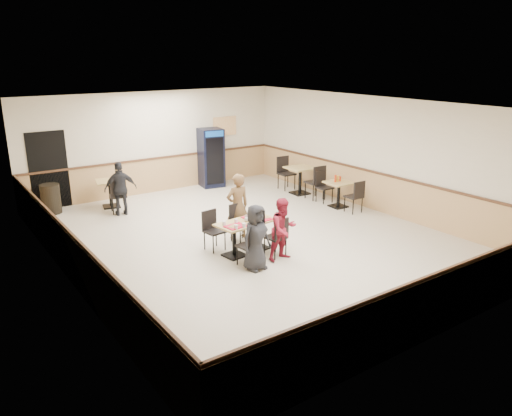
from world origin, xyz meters
TOP-DOWN VIEW (x-y plane):
  - ground at (0.00, 0.00)m, footprint 10.00×10.00m
  - room_shell at (1.78, 2.55)m, footprint 10.00×10.00m
  - main_table at (-0.53, -0.64)m, footprint 1.35×0.79m
  - main_chairs at (-0.58, -0.65)m, footprint 1.31×1.63m
  - diner_woman_left at (-0.85, -1.47)m, footprint 0.69×0.50m
  - diner_woman_right at (-0.12, -1.38)m, footprint 0.66×0.52m
  - diner_man_opposite at (-0.21, 0.18)m, footprint 0.58×0.40m
  - lone_diner at (-1.75, 3.35)m, footprint 0.88×0.50m
  - tabletop_clutter at (-0.52, -0.70)m, footprint 1.14×0.64m
  - side_table_near at (3.36, 0.63)m, footprint 0.68×0.68m
  - side_table_near_chair_south at (3.36, 0.07)m, footprint 0.43×0.43m
  - side_table_near_chair_north at (3.36, 1.20)m, footprint 0.43×0.43m
  - side_table_far at (3.36, 2.28)m, footprint 0.79×0.79m
  - side_table_far_chair_south at (3.36, 1.63)m, footprint 0.50×0.50m
  - side_table_far_chair_north at (3.36, 2.93)m, footprint 0.50×0.50m
  - condiment_caddy at (3.33, 0.68)m, footprint 0.23×0.06m
  - back_table at (-1.75, 4.20)m, footprint 0.83×0.83m
  - back_table_chair_lone at (-1.75, 3.60)m, footprint 0.52×0.52m
  - pepsi_cooler at (1.65, 4.59)m, footprint 0.79×0.79m
  - trash_bin at (-3.23, 4.55)m, footprint 0.49×0.49m

SIDE VIEW (x-z plane):
  - ground at x=0.00m, z-range 0.00..0.00m
  - trash_bin at x=-3.23m, z-range 0.00..0.78m
  - main_chairs at x=-0.58m, z-range 0.00..0.87m
  - side_table_near_chair_south at x=3.36m, z-range 0.00..0.90m
  - side_table_near_chair_north at x=3.36m, z-range 0.00..0.90m
  - main_table at x=-0.53m, z-range 0.11..0.80m
  - side_table_near at x=3.36m, z-range 0.12..0.82m
  - back_table_chair_lone at x=-1.75m, z-range 0.00..0.95m
  - back_table at x=-1.75m, z-range 0.12..0.87m
  - side_table_far_chair_south at x=3.36m, z-range 0.00..1.03m
  - side_table_far_chair_north at x=3.36m, z-range 0.00..1.03m
  - side_table_far at x=3.36m, z-range 0.13..0.95m
  - room_shell at x=1.78m, z-range -4.42..5.58m
  - diner_woman_right at x=-0.12m, z-range 0.00..1.30m
  - diner_woman_left at x=-0.85m, z-range 0.00..1.31m
  - lone_diner at x=-1.75m, z-range 0.00..1.40m
  - tabletop_clutter at x=-0.52m, z-range 0.65..0.77m
  - diner_man_opposite at x=-0.21m, z-range 0.00..1.51m
  - condiment_caddy at x=3.33m, z-range 0.70..0.90m
  - pepsi_cooler at x=1.65m, z-range 0.00..1.83m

